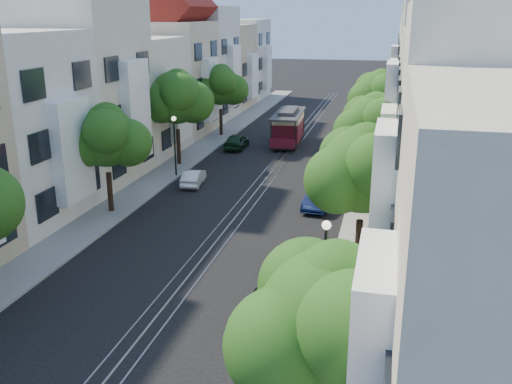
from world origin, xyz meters
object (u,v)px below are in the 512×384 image
Objects in this scene: parked_car_w_far at (237,141)px; lamp_east at (325,259)px; tree_e_b at (364,172)px; tree_w_b at (106,138)px; tree_e_c at (374,126)px; tree_e_d at (380,96)px; tree_w_c at (177,98)px; tree_e_a at (333,326)px; tree_w_d at (221,86)px; parked_car_e_mid at (320,197)px; sportbike_rider at (256,308)px; cable_car at (288,125)px; lamp_west at (174,137)px; parked_car_e_far at (344,164)px; parked_car_w_mid at (193,177)px.

lamp_east is at bearing 110.83° from parked_car_w_far.
tree_e_b is 15.25m from tree_w_b.
tree_e_c reaches higher than parked_car_w_far.
tree_w_b is at bearing -130.27° from tree_e_d.
tree_w_c is (-14.40, 5.00, 0.47)m from tree_e_c.
tree_e_b reaches higher than tree_e_a.
tree_e_d is at bearing 22.62° from tree_w_c.
tree_e_a is 1.51× the size of lamp_east.
lamp_east is at bearing -36.58° from tree_w_b.
tree_w_d reaches higher than parked_car_e_mid.
parked_car_e_mid is at bearing 86.31° from sportbike_rider.
cable_car is at bearing 102.70° from lamp_east.
cable_car is at bearing 64.53° from lamp_west.
lamp_west is at bearing 84.03° from tree_w_b.
cable_car is at bearing 71.80° from tree_w_b.
lamp_west is (-13.56, 2.02, -1.75)m from tree_e_c.
tree_e_d is 27.07m from lamp_east.
tree_e_a is 0.96× the size of tree_e_c.
tree_e_d is at bearing 64.09° from parked_car_e_far.
tree_w_d is (-14.40, 5.00, -0.27)m from tree_e_d.
parked_car_w_far is (-11.66, 0.30, -4.22)m from tree_e_d.
tree_w_b is 16.81m from lamp_east.
lamp_east is at bearing -100.93° from tree_e_b.
tree_e_d is at bearing 90.00° from tree_e_b.
tree_w_b is 7.91m from parked_car_w_mid.
tree_e_b is 21.53m from tree_w_c.
lamp_east is (13.44, -9.98, -1.55)m from tree_w_b.
tree_w_d is 34.38m from sportbike_rider.
tree_e_a is at bearing -90.00° from tree_e_c.
tree_e_b is 1.61× the size of lamp_east.
lamp_east reaches higher than parked_car_e_mid.
tree_w_b is (-14.40, 17.00, 0.00)m from tree_e_a.
tree_e_b is at bearing -86.25° from parked_car_e_far.
tree_w_d is at bearing -60.35° from parked_car_w_far.
tree_w_c reaches higher than lamp_east.
sportbike_rider is at bearing -101.68° from tree_e_c.
parked_car_w_mid is 10.97m from parked_car_w_far.
sportbike_rider is at bearing 106.09° from parked_car_w_far.
tree_w_d reaches higher than sportbike_rider.
tree_w_c reaches higher than parked_car_e_mid.
parked_car_e_far is 1.22× the size of parked_car_w_far.
parked_car_w_far is at bearing 146.97° from parked_car_e_far.
tree_w_d is 1.57× the size of lamp_west.
tree_w_c is (-14.40, 28.00, 0.67)m from tree_e_a.
parked_car_e_mid is at bearing -102.20° from tree_e_d.
tree_e_c is 1.57× the size of lamp_west.
tree_w_c is at bearing 160.85° from tree_e_c.
tree_w_d is at bearing 127.57° from parked_car_e_mid.
parked_car_e_far is at bearing 94.20° from tree_e_a.
tree_e_b is 1.03× the size of tree_w_d.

